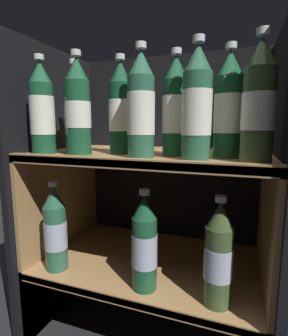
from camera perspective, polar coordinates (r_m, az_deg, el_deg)
fridge_back_wall at (r=1.01m, az=5.56°, el=-2.43°), size 0.71×0.02×0.90m
fridge_side_left at (r=0.97m, az=-18.08°, el=-3.33°), size 0.02×0.46×0.90m
fridge_side_right at (r=0.77m, az=26.67°, el=-6.93°), size 0.02×0.46×0.90m
shelf_lower at (r=0.90m, az=1.25°, el=-21.90°), size 0.67×0.42×0.24m
shelf_upper at (r=0.81m, az=1.38°, el=-7.58°), size 0.67×0.42×0.58m
bottle_upper_front_0 at (r=0.79m, az=-21.30°, el=11.57°), size 0.07×0.07×0.27m
bottle_upper_front_1 at (r=0.72m, az=-14.19°, el=12.35°), size 0.07×0.07×0.27m
bottle_upper_front_2 at (r=0.64m, az=-0.67°, el=12.96°), size 0.07×0.07×0.27m
bottle_upper_front_3 at (r=0.60m, az=11.41°, el=13.02°), size 0.07×0.07×0.27m
bottle_upper_front_4 at (r=0.60m, az=23.69°, el=12.61°), size 0.07×0.07×0.27m
bottle_upper_back_0 at (r=0.81m, az=-14.62°, el=11.89°), size 0.07×0.07×0.27m
bottle_upper_back_1 at (r=0.74m, az=-5.07°, el=12.41°), size 0.07×0.07×0.27m
bottle_upper_back_2 at (r=0.69m, az=6.86°, el=12.61°), size 0.07×0.07×0.27m
bottle_upper_back_3 at (r=0.67m, az=17.85°, el=12.37°), size 0.07×0.07×0.27m
bottle_lower_front_0 at (r=0.83m, az=-18.74°, el=-12.67°), size 0.07×0.07×0.27m
bottle_lower_front_1 at (r=0.70m, az=0.09°, el=-16.36°), size 0.07×0.07×0.27m
bottle_lower_front_2 at (r=0.67m, az=15.86°, el=-18.08°), size 0.07×0.07×0.27m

